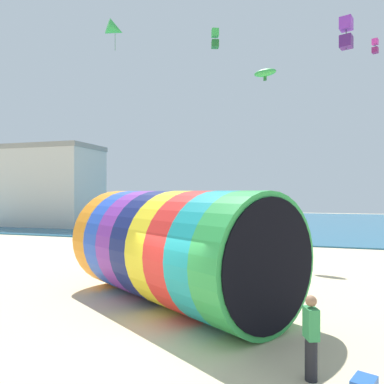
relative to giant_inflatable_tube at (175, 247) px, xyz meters
name	(u,v)px	position (x,y,z in m)	size (l,w,h in m)	color
ground_plane	(168,332)	(0.65, -2.34, -1.85)	(120.00, 120.00, 0.00)	beige
sea	(275,222)	(0.65, 34.56, -1.80)	(120.00, 40.00, 0.10)	#236084
giant_inflatable_tube	(175,247)	(0.00, 0.00, 0.00)	(8.66, 7.48, 3.71)	orange
kite_handler	(311,337)	(4.20, -3.92, -1.01)	(0.33, 0.41, 1.66)	black
kite_green_box	(215,38)	(-2.02, 14.23, 12.69)	(0.64, 0.64, 1.41)	green
kite_green_delta	(115,29)	(-9.40, 13.29, 13.88)	(1.83, 1.81, 2.28)	green
kite_purple_box	(346,33)	(5.48, 2.65, 7.44)	(0.51, 0.51, 1.14)	purple
kite_magenta_box	(375,46)	(8.14, 13.30, 10.66)	(0.43, 0.43, 0.92)	#D1339E
kite_green_parafoil	(265,73)	(1.83, 10.73, 8.83)	(1.48, 0.96, 0.73)	green
bystander_near_water	(286,241)	(3.04, 10.88, -1.02)	(0.24, 0.36, 1.65)	#383D56
promenade_building	(52,186)	(-21.99, 22.48, 2.47)	(9.93, 6.22, 8.63)	beige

